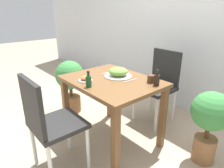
{
  "coord_description": "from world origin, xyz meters",
  "views": [
    {
      "loc": [
        1.46,
        -1.24,
        1.41
      ],
      "look_at": [
        0.0,
        0.0,
        0.68
      ],
      "focal_mm": 32.0,
      "sensor_mm": 36.0,
      "label": 1
    }
  ],
  "objects_px": {
    "chair_far": "(159,82)",
    "potted_plant_right": "(210,119)",
    "chair_near": "(49,121)",
    "potted_plant_left": "(70,81)",
    "drink_cup": "(151,79)",
    "side_plate": "(85,79)",
    "sauce_bottle": "(157,79)",
    "condiment_bottle": "(89,81)",
    "food_plate": "(118,72)"
  },
  "relations": [
    {
      "from": "food_plate",
      "to": "drink_cup",
      "type": "bearing_deg",
      "value": 19.79
    },
    {
      "from": "drink_cup",
      "to": "chair_near",
      "type": "bearing_deg",
      "value": -107.84
    },
    {
      "from": "drink_cup",
      "to": "potted_plant_right",
      "type": "xyz_separation_m",
      "value": [
        0.52,
        0.23,
        -0.3
      ]
    },
    {
      "from": "sauce_bottle",
      "to": "potted_plant_right",
      "type": "distance_m",
      "value": 0.6
    },
    {
      "from": "chair_far",
      "to": "sauce_bottle",
      "type": "distance_m",
      "value": 0.72
    },
    {
      "from": "chair_near",
      "to": "potted_plant_right",
      "type": "relative_size",
      "value": 1.27
    },
    {
      "from": "side_plate",
      "to": "food_plate",
      "type": "bearing_deg",
      "value": 72.22
    },
    {
      "from": "drink_cup",
      "to": "potted_plant_right",
      "type": "bearing_deg",
      "value": 24.22
    },
    {
      "from": "chair_near",
      "to": "chair_far",
      "type": "distance_m",
      "value": 1.48
    },
    {
      "from": "chair_far",
      "to": "sauce_bottle",
      "type": "height_order",
      "value": "chair_far"
    },
    {
      "from": "side_plate",
      "to": "condiment_bottle",
      "type": "relative_size",
      "value": 0.9
    },
    {
      "from": "condiment_bottle",
      "to": "potted_plant_left",
      "type": "relative_size",
      "value": 0.21
    },
    {
      "from": "food_plate",
      "to": "drink_cup",
      "type": "xyz_separation_m",
      "value": [
        0.34,
        0.12,
        -0.01
      ]
    },
    {
      "from": "drink_cup",
      "to": "condiment_bottle",
      "type": "distance_m",
      "value": 0.6
    },
    {
      "from": "chair_far",
      "to": "drink_cup",
      "type": "height_order",
      "value": "chair_far"
    },
    {
      "from": "food_plate",
      "to": "condiment_bottle",
      "type": "relative_size",
      "value": 1.86
    },
    {
      "from": "chair_far",
      "to": "side_plate",
      "type": "xyz_separation_m",
      "value": [
        -0.17,
        -1.0,
        0.23
      ]
    },
    {
      "from": "food_plate",
      "to": "drink_cup",
      "type": "relative_size",
      "value": 3.93
    },
    {
      "from": "condiment_bottle",
      "to": "potted_plant_left",
      "type": "distance_m",
      "value": 1.01
    },
    {
      "from": "side_plate",
      "to": "potted_plant_right",
      "type": "xyz_separation_m",
      "value": [
        0.97,
        0.7,
        -0.29
      ]
    },
    {
      "from": "side_plate",
      "to": "sauce_bottle",
      "type": "bearing_deg",
      "value": 39.54
    },
    {
      "from": "chair_far",
      "to": "potted_plant_left",
      "type": "distance_m",
      "value": 1.21
    },
    {
      "from": "sauce_bottle",
      "to": "condiment_bottle",
      "type": "bearing_deg",
      "value": -127.06
    },
    {
      "from": "chair_near",
      "to": "chair_far",
      "type": "relative_size",
      "value": 1.0
    },
    {
      "from": "chair_near",
      "to": "potted_plant_left",
      "type": "bearing_deg",
      "value": -37.83
    },
    {
      "from": "potted_plant_left",
      "to": "sauce_bottle",
      "type": "bearing_deg",
      "value": 9.32
    },
    {
      "from": "chair_far",
      "to": "potted_plant_left",
      "type": "xyz_separation_m",
      "value": [
        -0.93,
        -0.77,
        -0.06
      ]
    },
    {
      "from": "chair_far",
      "to": "potted_plant_right",
      "type": "distance_m",
      "value": 0.86
    },
    {
      "from": "potted_plant_left",
      "to": "potted_plant_right",
      "type": "bearing_deg",
      "value": 15.18
    },
    {
      "from": "sauce_bottle",
      "to": "drink_cup",
      "type": "bearing_deg",
      "value": 165.34
    },
    {
      "from": "side_plate",
      "to": "potted_plant_left",
      "type": "relative_size",
      "value": 0.19
    },
    {
      "from": "chair_near",
      "to": "potted_plant_right",
      "type": "distance_m",
      "value": 1.43
    },
    {
      "from": "condiment_bottle",
      "to": "potted_plant_left",
      "type": "xyz_separation_m",
      "value": [
        -0.91,
        0.29,
        -0.32
      ]
    },
    {
      "from": "potted_plant_left",
      "to": "chair_near",
      "type": "bearing_deg",
      "value": -37.83
    },
    {
      "from": "side_plate",
      "to": "sauce_bottle",
      "type": "relative_size",
      "value": 0.9
    },
    {
      "from": "condiment_bottle",
      "to": "chair_far",
      "type": "bearing_deg",
      "value": 89.3
    },
    {
      "from": "side_plate",
      "to": "sauce_bottle",
      "type": "distance_m",
      "value": 0.7
    },
    {
      "from": "chair_near",
      "to": "drink_cup",
      "type": "xyz_separation_m",
      "value": [
        0.3,
        0.94,
        0.24
      ]
    },
    {
      "from": "chair_far",
      "to": "side_plate",
      "type": "distance_m",
      "value": 1.04
    },
    {
      "from": "food_plate",
      "to": "sauce_bottle",
      "type": "xyz_separation_m",
      "value": [
        0.43,
        0.1,
        0.01
      ]
    },
    {
      "from": "drink_cup",
      "to": "chair_far",
      "type": "bearing_deg",
      "value": 117.56
    },
    {
      "from": "chair_far",
      "to": "potted_plant_right",
      "type": "height_order",
      "value": "chair_far"
    },
    {
      "from": "side_plate",
      "to": "drink_cup",
      "type": "height_order",
      "value": "drink_cup"
    },
    {
      "from": "chair_near",
      "to": "chair_far",
      "type": "xyz_separation_m",
      "value": [
        0.02,
        1.48,
        0.0
      ]
    },
    {
      "from": "side_plate",
      "to": "potted_plant_right",
      "type": "relative_size",
      "value": 0.19
    },
    {
      "from": "drink_cup",
      "to": "potted_plant_left",
      "type": "xyz_separation_m",
      "value": [
        -1.21,
        -0.23,
        -0.3
      ]
    },
    {
      "from": "side_plate",
      "to": "potted_plant_left",
      "type": "distance_m",
      "value": 0.84
    },
    {
      "from": "chair_near",
      "to": "drink_cup",
      "type": "height_order",
      "value": "chair_near"
    },
    {
      "from": "food_plate",
      "to": "potted_plant_right",
      "type": "xyz_separation_m",
      "value": [
        0.86,
        0.36,
        -0.31
      ]
    },
    {
      "from": "chair_far",
      "to": "drink_cup",
      "type": "distance_m",
      "value": 0.65
    }
  ]
}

